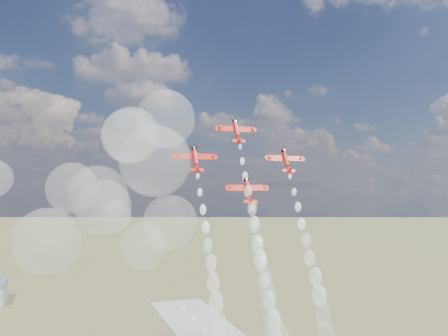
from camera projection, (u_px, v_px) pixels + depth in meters
plane_lead at (237, 131)px, 152.18m from camera, size 12.32×6.25×8.13m
plane_left at (195, 158)px, 142.26m from camera, size 12.32×6.25×8.13m
plane_right at (286, 160)px, 152.38m from camera, size 12.32×6.25×8.13m
plane_slot at (248, 190)px, 142.45m from camera, size 12.32×6.25×8.13m
smoke_trail_lead at (268, 293)px, 128.16m from camera, size 5.72×30.07×55.48m
smoke_trail_right at (327, 328)px, 128.69m from camera, size 5.66×29.81×55.48m
drifted_smoke_cloud at (120, 182)px, 150.30m from camera, size 67.86×37.22×58.80m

